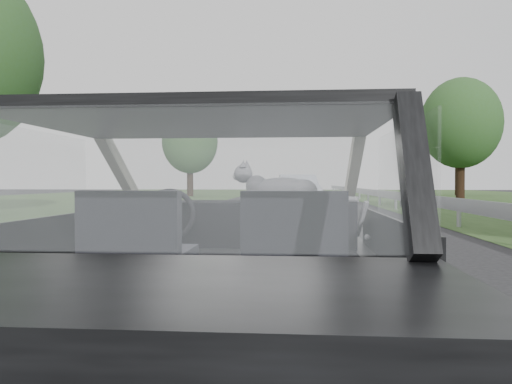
% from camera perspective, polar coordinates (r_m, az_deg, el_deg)
% --- Properties ---
extents(ground, '(140.00, 140.00, 0.00)m').
position_cam_1_polar(ground, '(3.01, -3.79, -20.94)').
color(ground, '#323234').
rests_on(ground, ground).
extents(subject_car, '(1.80, 4.00, 1.45)m').
position_cam_1_polar(subject_car, '(2.82, -3.81, -7.15)').
color(subject_car, black).
rests_on(subject_car, ground).
extents(dashboard, '(1.58, 0.45, 0.30)m').
position_cam_1_polar(dashboard, '(3.42, -2.25, -3.57)').
color(dashboard, black).
rests_on(dashboard, subject_car).
extents(driver_seat, '(0.50, 0.72, 0.42)m').
position_cam_1_polar(driver_seat, '(2.61, -13.52, -4.42)').
color(driver_seat, black).
rests_on(driver_seat, subject_car).
extents(passenger_seat, '(0.50, 0.72, 0.42)m').
position_cam_1_polar(passenger_seat, '(2.48, 4.38, -4.68)').
color(passenger_seat, black).
rests_on(passenger_seat, subject_car).
extents(steering_wheel, '(0.36, 0.36, 0.04)m').
position_cam_1_polar(steering_wheel, '(3.20, -10.03, -2.66)').
color(steering_wheel, black).
rests_on(steering_wheel, dashboard).
extents(cat, '(0.66, 0.35, 0.28)m').
position_cam_1_polar(cat, '(3.42, 3.00, 0.49)').
color(cat, gray).
rests_on(cat, dashboard).
extents(guardrail, '(0.05, 90.00, 0.32)m').
position_cam_1_polar(guardrail, '(13.35, 21.70, -1.29)').
color(guardrail, '#9A9B9E').
rests_on(guardrail, ground).
extents(other_car, '(2.20, 4.58, 1.45)m').
position_cam_1_polar(other_car, '(21.57, 4.82, 0.08)').
color(other_car, silver).
rests_on(other_car, ground).
extents(highway_sign, '(0.21, 1.05, 2.61)m').
position_cam_1_polar(highway_sign, '(23.44, 16.25, 1.55)').
color(highway_sign, '#0F491D').
rests_on(highway_sign, ground).
extents(tree_2, '(6.16, 6.16, 7.16)m').
position_cam_1_polar(tree_2, '(32.44, 22.35, 5.41)').
color(tree_2, '#2B4F1E').
rests_on(tree_2, ground).
extents(tree_3, '(7.19, 7.19, 8.94)m').
position_cam_1_polar(tree_3, '(44.79, 22.15, 5.35)').
color(tree_3, '#2B4F1E').
rests_on(tree_3, ground).
extents(tree_6, '(5.71, 5.71, 6.59)m').
position_cam_1_polar(tree_6, '(39.35, -7.55, 4.31)').
color(tree_6, '#2B4F1E').
rests_on(tree_6, ground).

